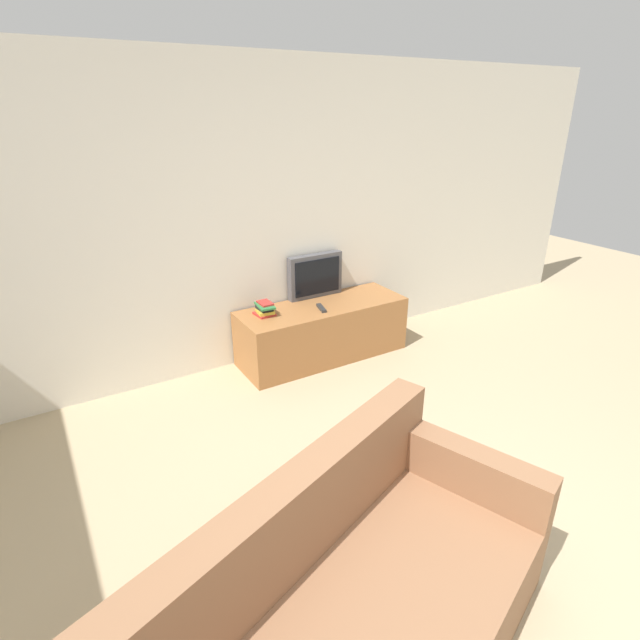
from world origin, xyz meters
The scene contains 5 objects.
wall_back centered at (0.00, 3.03, 1.30)m, with size 9.00×0.06×2.60m.
tv_stand centered at (0.87, 2.71, 0.26)m, with size 1.58×0.55×0.52m.
television centered at (0.93, 2.94, 0.73)m, with size 0.55×0.09×0.41m.
book_stack centered at (0.32, 2.77, 0.57)m, with size 0.16×0.22×0.11m.
remote_on_stand centered at (0.80, 2.62, 0.53)m, with size 0.08×0.19×0.02m.
Camera 1 is at (-1.35, -0.91, 2.20)m, focal length 28.00 mm.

